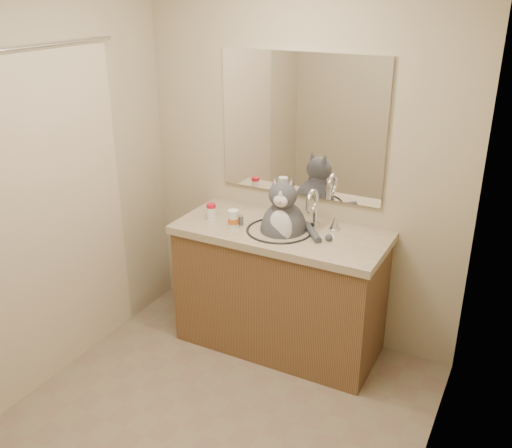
# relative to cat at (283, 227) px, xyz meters

# --- Properties ---
(room) EXTENTS (2.22, 2.52, 2.42)m
(room) POSITION_rel_cat_xyz_m (-0.02, -0.96, 0.32)
(room) COLOR gray
(room) RESTS_ON ground
(vanity) EXTENTS (1.34, 0.59, 1.12)m
(vanity) POSITION_rel_cat_xyz_m (-0.02, 0.00, -0.43)
(vanity) COLOR brown
(vanity) RESTS_ON ground
(mirror) EXTENTS (1.10, 0.02, 0.90)m
(mirror) POSITION_rel_cat_xyz_m (-0.02, 0.27, 0.57)
(mirror) COLOR white
(mirror) RESTS_ON room
(shower_curtain) EXTENTS (0.02, 1.30, 1.93)m
(shower_curtain) POSITION_rel_cat_xyz_m (-1.07, -0.86, 0.16)
(shower_curtain) COLOR beige
(shower_curtain) RESTS_ON ground
(cat) EXTENTS (0.47, 0.38, 0.57)m
(cat) POSITION_rel_cat_xyz_m (0.00, 0.00, 0.00)
(cat) COLOR #434348
(cat) RESTS_ON vanity
(pill_bottle_redcap) EXTENTS (0.08, 0.08, 0.10)m
(pill_bottle_redcap) POSITION_rel_cat_xyz_m (-0.50, -0.05, 0.03)
(pill_bottle_redcap) COLOR white
(pill_bottle_redcap) RESTS_ON vanity
(pill_bottle_orange) EXTENTS (0.07, 0.07, 0.12)m
(pill_bottle_orange) POSITION_rel_cat_xyz_m (-0.30, -0.10, 0.03)
(pill_bottle_orange) COLOR white
(pill_bottle_orange) RESTS_ON vanity
(grey_canister) EXTENTS (0.04, 0.04, 0.06)m
(grey_canister) POSITION_rel_cat_xyz_m (-0.28, -0.05, 0.00)
(grey_canister) COLOR slate
(grey_canister) RESTS_ON vanity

